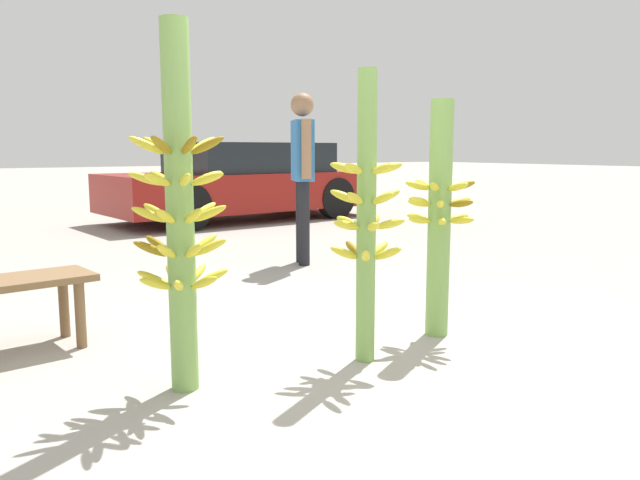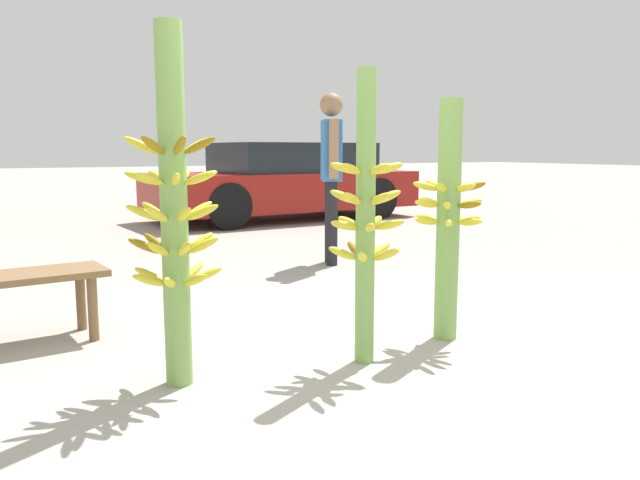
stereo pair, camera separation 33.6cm
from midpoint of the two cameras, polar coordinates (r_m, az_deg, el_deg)
The scene contains 6 objects.
ground_plane at distance 3.39m, azimuth 1.12°, elevation -11.66°, with size 80.00×80.00×0.00m, color #9E998E.
banana_stalk_left at distance 3.03m, azimuth -15.82°, elevation 2.53°, with size 0.46×0.46×1.75m.
banana_stalk_center at distance 3.34m, azimuth 1.39°, elevation 2.14°, with size 0.42×0.42×1.58m.
banana_stalk_right at distance 3.86m, azimuth 8.44°, elevation 2.07°, with size 0.45×0.45×1.46m.
vendor_person at distance 6.27m, azimuth -3.16°, elevation 7.12°, with size 0.33×0.59×1.71m.
parked_car at distance 10.42m, azimuth -7.95°, elevation 5.29°, with size 4.49×2.06×1.26m.
Camera 1 is at (-1.99, -2.51, 1.16)m, focal length 35.00 mm.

